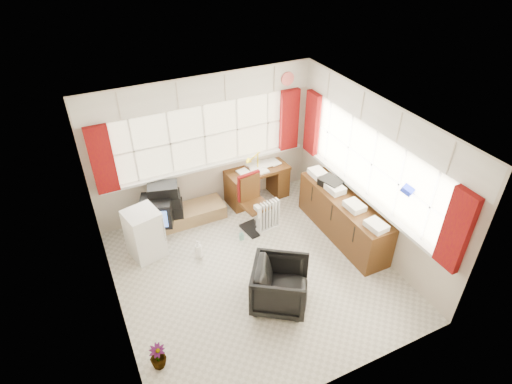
# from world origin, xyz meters

# --- Properties ---
(ground) EXTENTS (4.00, 4.00, 0.00)m
(ground) POSITION_xyz_m (0.00, 0.00, 0.00)
(ground) COLOR beige
(ground) RESTS_ON ground
(room_walls) EXTENTS (4.00, 4.00, 4.00)m
(room_walls) POSITION_xyz_m (0.00, 0.00, 1.50)
(room_walls) COLOR beige
(room_walls) RESTS_ON ground
(window_back) EXTENTS (3.70, 0.12, 3.60)m
(window_back) POSITION_xyz_m (0.00, 1.94, 0.95)
(window_back) COLOR #FFF4C9
(window_back) RESTS_ON room_walls
(window_right) EXTENTS (0.12, 3.70, 3.60)m
(window_right) POSITION_xyz_m (1.94, 0.00, 0.95)
(window_right) COLOR #FFF4C9
(window_right) RESTS_ON room_walls
(curtains) EXTENTS (3.83, 3.83, 1.15)m
(curtains) POSITION_xyz_m (0.92, 0.93, 1.46)
(curtains) COLOR maroon
(curtains) RESTS_ON room_walls
(overhead_cabinets) EXTENTS (3.98, 3.98, 0.48)m
(overhead_cabinets) POSITION_xyz_m (0.98, 0.98, 2.25)
(overhead_cabinets) COLOR white
(overhead_cabinets) RESTS_ON room_walls
(desk) EXTENTS (1.20, 0.66, 0.71)m
(desk) POSITION_xyz_m (0.90, 1.80, 0.38)
(desk) COLOR #5A3815
(desk) RESTS_ON ground
(desk_lamp) EXTENTS (0.14, 0.12, 0.38)m
(desk_lamp) POSITION_xyz_m (0.90, 1.77, 0.93)
(desk_lamp) COLOR yellow
(desk_lamp) RESTS_ON desk
(task_chair) EXTENTS (0.49, 0.51, 1.03)m
(task_chair) POSITION_xyz_m (0.47, 1.09, 0.55)
(task_chair) COLOR black
(task_chair) RESTS_ON ground
(office_chair) EXTENTS (1.06, 1.05, 0.70)m
(office_chair) POSITION_xyz_m (0.07, -0.66, 0.35)
(office_chair) COLOR black
(office_chair) RESTS_ON ground
(radiator) EXTENTS (0.42, 0.20, 0.60)m
(radiator) POSITION_xyz_m (0.65, 0.84, 0.25)
(radiator) COLOR white
(radiator) RESTS_ON ground
(credenza) EXTENTS (0.50, 2.00, 0.85)m
(credenza) POSITION_xyz_m (1.73, 0.20, 0.39)
(credenza) COLOR #5A3815
(credenza) RESTS_ON ground
(file_tray) EXTENTS (0.39, 0.45, 0.13)m
(file_tray) POSITION_xyz_m (1.73, 0.62, 0.81)
(file_tray) COLOR black
(file_tray) RESTS_ON credenza
(tv_bench) EXTENTS (1.40, 0.50, 0.25)m
(tv_bench) POSITION_xyz_m (-0.55, 1.72, 0.12)
(tv_bench) COLOR #A78453
(tv_bench) RESTS_ON ground
(crt_tv) EXTENTS (0.64, 0.61, 0.46)m
(crt_tv) POSITION_xyz_m (-1.06, 1.58, 0.48)
(crt_tv) COLOR black
(crt_tv) RESTS_ON tv_bench
(hifi_stack) EXTENTS (0.67, 0.52, 0.62)m
(hifi_stack) POSITION_xyz_m (-0.88, 1.72, 0.54)
(hifi_stack) COLOR black
(hifi_stack) RESTS_ON tv_bench
(mini_fridge) EXTENTS (0.59, 0.59, 0.84)m
(mini_fridge) POSITION_xyz_m (-1.38, 1.17, 0.42)
(mini_fridge) COLOR white
(mini_fridge) RESTS_ON ground
(spray_bottle_a) EXTENTS (0.17, 0.18, 0.33)m
(spray_bottle_a) POSITION_xyz_m (-0.66, 0.73, 0.17)
(spray_bottle_a) COLOR white
(spray_bottle_a) RESTS_ON ground
(spray_bottle_b) EXTENTS (0.09, 0.09, 0.17)m
(spray_bottle_b) POSITION_xyz_m (0.14, 0.83, 0.09)
(spray_bottle_b) COLOR #85C6B7
(spray_bottle_b) RESTS_ON ground
(flower_vase) EXTENTS (0.23, 0.23, 0.36)m
(flower_vase) POSITION_xyz_m (-1.75, -0.90, 0.18)
(flower_vase) COLOR black
(flower_vase) RESTS_ON ground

